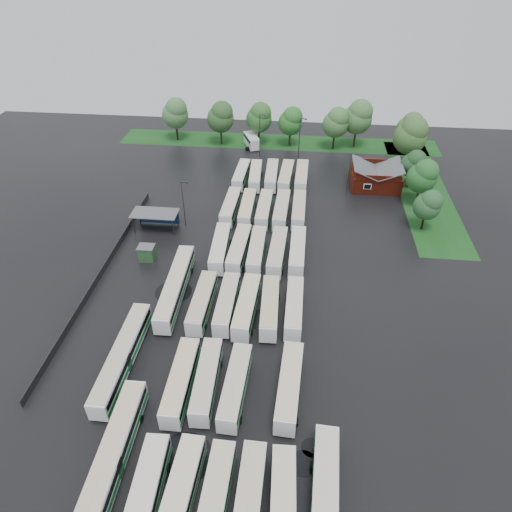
# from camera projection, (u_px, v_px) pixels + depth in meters

# --- Properties ---
(ground) EXTENTS (160.00, 160.00, 0.00)m
(ground) POSITION_uv_depth(u_px,v_px,m) (233.00, 319.00, 64.57)
(ground) COLOR black
(ground) RESTS_ON ground
(brick_building) EXTENTS (10.07, 8.60, 5.39)m
(brick_building) POSITION_uv_depth(u_px,v_px,m) (375.00, 179.00, 95.71)
(brick_building) COLOR maroon
(brick_building) RESTS_ON ground
(wash_shed) EXTENTS (8.20, 4.20, 3.58)m
(wash_shed) POSITION_uv_depth(u_px,v_px,m) (156.00, 214.00, 81.88)
(wash_shed) COLOR #2D2D30
(wash_shed) RESTS_ON ground
(utility_hut) EXTENTS (2.70, 2.20, 2.62)m
(utility_hut) POSITION_uv_depth(u_px,v_px,m) (147.00, 253.00, 75.23)
(utility_hut) COLOR #264D27
(utility_hut) RESTS_ON ground
(grass_strip_north) EXTENTS (80.00, 10.00, 0.01)m
(grass_strip_north) POSITION_uv_depth(u_px,v_px,m) (277.00, 142.00, 116.30)
(grass_strip_north) COLOR #124314
(grass_strip_north) RESTS_ON ground
(grass_strip_east) EXTENTS (10.00, 50.00, 0.01)m
(grass_strip_east) POSITION_uv_depth(u_px,v_px,m) (422.00, 189.00, 96.00)
(grass_strip_east) COLOR #124314
(grass_strip_east) RESTS_ON ground
(west_fence) EXTENTS (0.10, 50.00, 1.20)m
(west_fence) POSITION_uv_depth(u_px,v_px,m) (102.00, 271.00, 72.48)
(west_fence) COLOR #2D2D30
(west_fence) RESTS_ON ground
(bus_r0c0) EXTENTS (2.88, 11.67, 3.23)m
(bus_r0c0) POSITION_uv_depth(u_px,v_px,m) (145.00, 497.00, 42.87)
(bus_r0c0) COLOR white
(bus_r0c0) RESTS_ON ground
(bus_r0c1) EXTENTS (2.92, 11.65, 3.22)m
(bus_r0c1) POSITION_uv_depth(u_px,v_px,m) (179.00, 498.00, 42.84)
(bus_r0c1) COLOR white
(bus_r0c1) RESTS_ON ground
(bus_r0c2) EXTENTS (2.61, 11.21, 3.11)m
(bus_r0c2) POSITION_uv_depth(u_px,v_px,m) (214.00, 502.00, 42.58)
(bus_r0c2) COLOR white
(bus_r0c2) RESTS_ON ground
(bus_r0c3) EXTENTS (2.53, 11.23, 3.12)m
(bus_r0c3) POSITION_uv_depth(u_px,v_px,m) (249.00, 504.00, 42.47)
(bus_r0c3) COLOR white
(bus_r0c3) RESTS_ON ground
(bus_r0c4) EXTENTS (2.79, 11.24, 3.10)m
(bus_r0c4) POSITION_uv_depth(u_px,v_px,m) (283.00, 508.00, 42.14)
(bus_r0c4) COLOR white
(bus_r0c4) RESTS_ON ground
(bus_r1c0) EXTENTS (2.53, 11.46, 3.19)m
(bus_r1c0) POSITION_uv_depth(u_px,v_px,m) (181.00, 381.00, 53.74)
(bus_r1c0) COLOR white
(bus_r1c0) RESTS_ON ground
(bus_r1c1) EXTENTS (2.70, 11.21, 3.10)m
(bus_r1c1) POSITION_uv_depth(u_px,v_px,m) (207.00, 380.00, 53.90)
(bus_r1c1) COLOR white
(bus_r1c1) RESTS_ON ground
(bus_r1c2) EXTENTS (2.80, 11.16, 3.08)m
(bus_r1c2) POSITION_uv_depth(u_px,v_px,m) (235.00, 386.00, 53.24)
(bus_r1c2) COLOR white
(bus_r1c2) RESTS_ON ground
(bus_r1c4) EXTENTS (3.02, 11.63, 3.21)m
(bus_r1c4) POSITION_uv_depth(u_px,v_px,m) (289.00, 386.00, 53.15)
(bus_r1c4) COLOR white
(bus_r1c4) RESTS_ON ground
(bus_r2c0) EXTENTS (2.57, 11.25, 3.12)m
(bus_r2c0) POSITION_uv_depth(u_px,v_px,m) (202.00, 302.00, 64.90)
(bus_r2c0) COLOR white
(bus_r2c0) RESTS_ON ground
(bus_r2c1) EXTENTS (2.39, 11.09, 3.09)m
(bus_r2c1) POSITION_uv_depth(u_px,v_px,m) (227.00, 304.00, 64.71)
(bus_r2c1) COLOR white
(bus_r2c1) RESTS_ON ground
(bus_r2c2) EXTENTS (2.96, 11.68, 3.22)m
(bus_r2c2) POSITION_uv_depth(u_px,v_px,m) (247.00, 306.00, 64.15)
(bus_r2c2) COLOR white
(bus_r2c2) RESTS_ON ground
(bus_r2c3) EXTENTS (2.75, 11.24, 3.11)m
(bus_r2c3) POSITION_uv_depth(u_px,v_px,m) (270.00, 307.00, 64.08)
(bus_r2c3) COLOR white
(bus_r2c3) RESTS_ON ground
(bus_r2c4) EXTENTS (2.40, 10.96, 3.05)m
(bus_r2c4) POSITION_uv_depth(u_px,v_px,m) (294.00, 307.00, 64.09)
(bus_r2c4) COLOR white
(bus_r2c4) RESTS_ON ground
(bus_r3c0) EXTENTS (2.96, 11.69, 3.23)m
(bus_r3c0) POSITION_uv_depth(u_px,v_px,m) (220.00, 248.00, 75.56)
(bus_r3c0) COLOR white
(bus_r3c0) RESTS_ON ground
(bus_r3c1) EXTENTS (2.94, 11.60, 3.20)m
(bus_r3c1) POSITION_uv_depth(u_px,v_px,m) (239.00, 249.00, 75.37)
(bus_r3c1) COLOR white
(bus_r3c1) RESTS_ON ground
(bus_r3c2) EXTENTS (2.41, 11.21, 3.12)m
(bus_r3c2) POSITION_uv_depth(u_px,v_px,m) (257.00, 251.00, 75.08)
(bus_r3c2) COLOR white
(bus_r3c2) RESTS_ON ground
(bus_r3c3) EXTENTS (2.89, 11.52, 3.18)m
(bus_r3c3) POSITION_uv_depth(u_px,v_px,m) (277.00, 252.00, 74.80)
(bus_r3c3) COLOR white
(bus_r3c3) RESTS_ON ground
(bus_r3c4) EXTENTS (2.58, 11.42, 3.17)m
(bus_r3c4) POSITION_uv_depth(u_px,v_px,m) (297.00, 251.00, 74.90)
(bus_r3c4) COLOR white
(bus_r3c4) RESTS_ON ground
(bus_r4c0) EXTENTS (2.70, 11.36, 3.15)m
(bus_r4c0) POSITION_uv_depth(u_px,v_px,m) (231.00, 207.00, 86.59)
(bus_r4c0) COLOR white
(bus_r4c0) RESTS_ON ground
(bus_r4c1) EXTENTS (2.41, 11.16, 3.11)m
(bus_r4c1) POSITION_uv_depth(u_px,v_px,m) (247.00, 208.00, 86.18)
(bus_r4c1) COLOR white
(bus_r4c1) RESTS_ON ground
(bus_r4c2) EXTENTS (2.57, 11.25, 3.12)m
(bus_r4c2) POSITION_uv_depth(u_px,v_px,m) (264.00, 209.00, 85.90)
(bus_r4c2) COLOR white
(bus_r4c2) RESTS_ON ground
(bus_r4c3) EXTENTS (2.81, 11.63, 3.22)m
(bus_r4c3) POSITION_uv_depth(u_px,v_px,m) (282.00, 210.00, 85.56)
(bus_r4c3) COLOR white
(bus_r4c3) RESTS_ON ground
(bus_r4c4) EXTENTS (2.51, 11.18, 3.11)m
(bus_r4c4) POSITION_uv_depth(u_px,v_px,m) (299.00, 210.00, 85.69)
(bus_r4c4) COLOR white
(bus_r4c4) RESTS_ON ground
(bus_r5c0) EXTENTS (2.71, 11.01, 3.04)m
(bus_r5c0) POSITION_uv_depth(u_px,v_px,m) (241.00, 175.00, 97.59)
(bus_r5c0) COLOR white
(bus_r5c0) RESTS_ON ground
(bus_r5c1) EXTENTS (2.85, 11.12, 3.07)m
(bus_r5c1) POSITION_uv_depth(u_px,v_px,m) (256.00, 176.00, 97.20)
(bus_r5c1) COLOR white
(bus_r5c1) RESTS_ON ground
(bus_r5c2) EXTENTS (2.60, 11.34, 3.15)m
(bus_r5c2) POSITION_uv_depth(u_px,v_px,m) (272.00, 175.00, 97.24)
(bus_r5c2) COLOR white
(bus_r5c2) RESTS_ON ground
(bus_r5c3) EXTENTS (3.01, 11.60, 3.20)m
(bus_r5c3) POSITION_uv_depth(u_px,v_px,m) (286.00, 176.00, 96.82)
(bus_r5c3) COLOR white
(bus_r5c3) RESTS_ON ground
(bus_r5c4) EXTENTS (2.76, 11.66, 3.23)m
(bus_r5c4) POSITION_uv_depth(u_px,v_px,m) (302.00, 177.00, 96.68)
(bus_r5c4) COLOR white
(bus_r5c4) RESTS_ON ground
(artic_bus_west_a) EXTENTS (2.75, 17.37, 3.22)m
(artic_bus_west_a) POSITION_uv_depth(u_px,v_px,m) (112.00, 459.00, 45.91)
(artic_bus_west_a) COLOR white
(artic_bus_west_a) RESTS_ON ground
(artic_bus_west_b) EXTENTS (2.88, 17.41, 3.22)m
(artic_bus_west_b) POSITION_uv_depth(u_px,v_px,m) (175.00, 286.00, 67.60)
(artic_bus_west_b) COLOR white
(artic_bus_west_b) RESTS_ON ground
(artic_bus_west_c) EXTENTS (2.46, 16.74, 3.10)m
(artic_bus_west_c) POSITION_uv_depth(u_px,v_px,m) (122.00, 356.00, 56.83)
(artic_bus_west_c) COLOR white
(artic_bus_west_c) RESTS_ON ground
(minibus) EXTENTS (4.78, 7.06, 2.90)m
(minibus) POSITION_uv_depth(u_px,v_px,m) (252.00, 140.00, 113.01)
(minibus) COLOR white
(minibus) RESTS_ON ground
(tree_north_0) EXTENTS (6.54, 6.54, 10.84)m
(tree_north_0) POSITION_uv_depth(u_px,v_px,m) (176.00, 113.00, 113.47)
(tree_north_0) COLOR black
(tree_north_0) RESTS_ON ground
(tree_north_1) EXTENTS (6.59, 6.59, 10.91)m
(tree_north_1) POSITION_uv_depth(u_px,v_px,m) (221.00, 117.00, 111.16)
(tree_north_1) COLOR #2F2317
(tree_north_1) RESTS_ON ground
(tree_north_2) EXTENTS (6.34, 6.34, 10.51)m
(tree_north_2) POSITION_uv_depth(u_px,v_px,m) (260.00, 117.00, 111.61)
(tree_north_2) COLOR black
(tree_north_2) RESTS_ON ground
(tree_north_3) EXTENTS (5.97, 5.97, 9.88)m
(tree_north_3) POSITION_uv_depth(u_px,v_px,m) (291.00, 121.00, 110.72)
(tree_north_3) COLOR #322618
(tree_north_3) RESTS_ON ground
(tree_north_4) EXTENTS (6.29, 6.29, 10.41)m
(tree_north_4) POSITION_uv_depth(u_px,v_px,m) (336.00, 122.00, 108.97)
(tree_north_4) COLOR black
(tree_north_4) RESTS_ON ground
(tree_north_5) EXTENTS (7.14, 7.14, 11.83)m
(tree_north_5) POSITION_uv_depth(u_px,v_px,m) (358.00, 117.00, 109.50)
(tree_north_5) COLOR #3A2112
(tree_north_5) RESTS_ON ground
(tree_north_6) EXTENTS (6.08, 6.08, 10.07)m
(tree_north_6) POSITION_uv_depth(u_px,v_px,m) (410.00, 127.00, 107.07)
(tree_north_6) COLOR #372619
(tree_north_6) RESTS_ON ground
(tree_east_0) EXTENTS (4.84, 4.84, 8.01)m
(tree_east_0) POSITION_uv_depth(u_px,v_px,m) (428.00, 205.00, 80.39)
(tree_east_0) COLOR black
(tree_east_0) RESTS_ON ground
(tree_east_1) EXTENTS (5.78, 5.78, 9.57)m
(tree_east_1) POSITION_uv_depth(u_px,v_px,m) (423.00, 176.00, 87.21)
(tree_east_1) COLOR #3A2418
(tree_east_1) RESTS_ON ground
(tree_east_2) EXTENTS (5.02, 5.01, 8.30)m
(tree_east_2) POSITION_uv_depth(u_px,v_px,m) (414.00, 164.00, 93.59)
(tree_east_2) COLOR black
(tree_east_2) RESTS_ON ground
(tree_east_3) EXTENTS (7.24, 7.24, 11.99)m
(tree_east_3) POSITION_uv_depth(u_px,v_px,m) (411.00, 135.00, 99.76)
(tree_east_3) COLOR black
(tree_east_3) RESTS_ON ground
(tree_east_4) EXTENTS (5.26, 5.26, 8.71)m
(tree_east_4) POSITION_uv_depth(u_px,v_px,m) (412.00, 129.00, 108.20)
(tree_east_4) COLOR black
(tree_east_4) RESTS_ON ground
(lamp_post_ne) EXTENTS (1.40, 0.27, 9.06)m
(lamp_post_ne) POSITION_uv_depth(u_px,v_px,m) (350.00, 171.00, 90.79)
(lamp_post_ne) COLOR #2D2D30
(lamp_post_ne) RESTS_ON ground
(lamp_post_nw) EXTENTS (1.39, 0.27, 9.00)m
(lamp_post_nw) POSITION_uv_depth(u_px,v_px,m) (184.00, 201.00, 81.38)
(lamp_post_nw) COLOR #2D2D30
(lamp_post_nw) RESTS_ON ground
(lamp_post_back_w) EXTENTS (1.57, 0.31, 10.18)m
(lamp_post_back_w) POSITION_uv_depth(u_px,v_px,m) (260.00, 132.00, 105.78)
(lamp_post_back_w) COLOR #2D2D30
(lamp_post_back_w) RESTS_ON ground
(lamp_post_back_e) EXTENTS (1.57, 0.31, 10.17)m
(lamp_post_back_e) POSITION_uv_depth(u_px,v_px,m) (300.00, 137.00, 103.72)
(lamp_post_back_e) COLOR #2D2D30
(lamp_post_back_e) RESTS_ON ground
(puddle_0) EXTENTS (6.10, 6.10, 0.01)m
(puddle_0) POSITION_uv_depth(u_px,v_px,m) (184.00, 458.00, 47.88)
(puddle_0) COLOR black
(puddle_0) RESTS_ON ground
(puddle_1) EXTENTS (3.04, 3.04, 0.01)m
(puddle_1) POSITION_uv_depth(u_px,v_px,m) (303.00, 464.00, 47.39)
(puddle_1) COLOR black
(puddle_1) RESTS_ON ground
(puddle_2) EXTENTS (5.59, 5.59, 0.01)m
(puddle_2) POSITION_uv_depth(u_px,v_px,m) (173.00, 292.00, 69.34)
(puddle_2) COLOR black
(puddle_2) RESTS_ON ground
(puddle_3) EXTENTS (4.42, 4.42, 0.01)m
(puddle_3) POSITION_uv_depth(u_px,v_px,m) (262.00, 320.00, 64.45)
(puddle_3) COLOR black
(puddle_3) RESTS_ON ground
(puddle_4) EXTENTS (2.36, 2.36, 0.01)m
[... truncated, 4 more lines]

